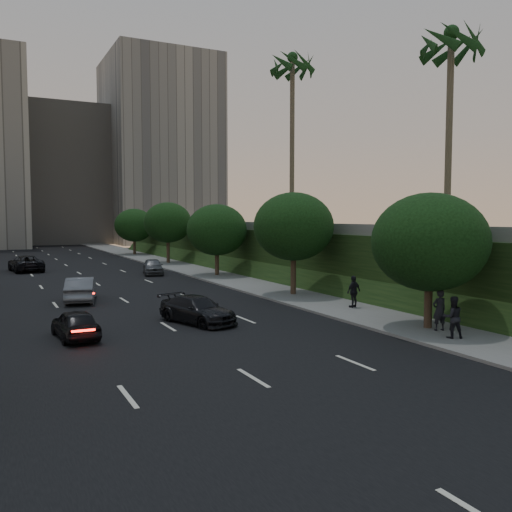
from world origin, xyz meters
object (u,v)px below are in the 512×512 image
sedan_far_left (26,263)px  pedestrian_b (453,317)px  sedan_near_right (197,310)px  pedestrian_a (439,310)px  sedan_mid_left (81,289)px  sedan_near_left (75,324)px  sedan_far_right (153,267)px  pedestrian_c (354,292)px

sedan_far_left → pedestrian_b: 41.35m
sedan_near_right → pedestrian_a: (8.71, -6.97, 0.40)m
pedestrian_b → sedan_mid_left: bearing=-31.8°
sedan_near_left → sedan_near_right: (5.77, 0.84, 0.02)m
pedestrian_b → sedan_near_right: bearing=-21.7°
sedan_near_right → pedestrian_a: pedestrian_a is taller
sedan_near_right → pedestrian_a: bearing=-57.3°
pedestrian_a → pedestrian_b: bearing=75.8°
pedestrian_a → sedan_near_left: bearing=-12.5°
sedan_mid_left → pedestrian_b: pedestrian_b is taller
sedan_far_left → sedan_far_right: (9.97, -7.98, -0.05)m
sedan_near_left → sedan_far_left: size_ratio=0.68×
sedan_mid_left → sedan_far_left: size_ratio=0.84×
sedan_mid_left → sedan_near_right: sedan_mid_left is taller
sedan_far_right → sedan_near_left: bearing=-101.1°
sedan_mid_left → sedan_near_right: size_ratio=1.01×
sedan_mid_left → pedestrian_b: bearing=136.6°
sedan_near_left → pedestrian_b: pedestrian_b is taller
sedan_near_right → pedestrian_a: 11.17m
pedestrian_a → pedestrian_c: bearing=-82.4°
pedestrian_a → sedan_near_right: bearing=-28.3°
sedan_mid_left → sedan_far_right: 15.48m
sedan_mid_left → pedestrian_c: (13.03, -9.83, 0.28)m
sedan_far_right → sedan_far_left: bearing=153.2°
pedestrian_a → sedan_far_right: bearing=-70.9°
sedan_far_left → sedan_mid_left: bearing=88.1°
sedan_far_left → sedan_far_right: size_ratio=1.31×
sedan_far_right → pedestrian_a: 29.96m
pedestrian_a → pedestrian_b: pedestrian_a is taller
sedan_mid_left → sedan_near_left: bearing=92.7°
sedan_near_left → sedan_near_right: sedan_near_right is taller
sedan_near_left → pedestrian_b: (13.87, -7.48, 0.38)m
sedan_near_right → sedan_mid_left: bearing=94.2°
sedan_near_left → sedan_mid_left: 10.49m
sedan_near_left → pedestrian_c: bearing=177.9°
sedan_far_right → pedestrian_b: (3.91, -30.97, 0.30)m
pedestrian_a → pedestrian_c: (0.33, 6.64, -0.02)m
sedan_far_left → pedestrian_b: size_ratio=3.16×
sedan_far_right → pedestrian_b: size_ratio=2.42×
sedan_near_right → sedan_far_right: bearing=60.9°
sedan_near_left → sedan_mid_left: (1.78, 10.33, 0.12)m
sedan_near_left → sedan_mid_left: bearing=-103.9°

